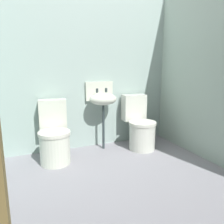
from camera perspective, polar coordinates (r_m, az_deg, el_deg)
ground_plane at (r=2.64m, az=2.49°, el=-17.16°), size 2.91×2.66×0.08m
wall_back at (r=3.41m, az=-5.95°, el=10.57°), size 2.91×0.10×2.33m
wall_right at (r=3.17m, az=24.05°, el=9.51°), size 0.10×2.46×2.33m
toilet_left at (r=3.03m, az=-14.33°, el=-6.12°), size 0.45×0.63×0.78m
toilet_right at (r=3.43m, az=6.97°, el=-3.71°), size 0.42×0.61×0.78m
sink at (r=3.29m, az=-2.41°, el=3.41°), size 0.42×0.35×0.99m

